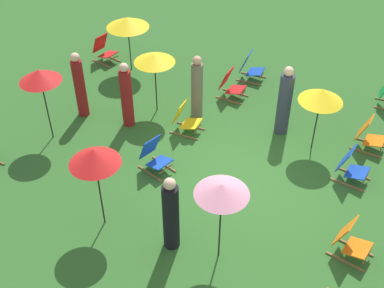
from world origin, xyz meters
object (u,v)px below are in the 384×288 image
object	(u,v)px
deckchair_7	(351,166)
umbrella_2	(127,22)
person_1	(171,215)
deckchair_6	(369,135)
deckchair_1	(250,68)
umbrella_0	(40,76)
deckchair_9	(155,156)
umbrella_4	(154,58)
deckchair_8	(104,50)
deckchair_2	(351,241)
person_3	(285,102)
person_2	(197,88)
person_4	(80,86)
umbrella_3	(321,95)
deckchair_3	(231,85)
umbrella_1	(222,190)
deckchair_5	(185,119)
person_0	(127,96)
umbrella_5	(94,157)

from	to	relation	value
deckchair_7	umbrella_2	size ratio (longest dim) A/B	0.51
person_1	deckchair_6	bearing A→B (deg)	-139.31
deckchair_1	umbrella_0	distance (m)	5.89
deckchair_9	umbrella_4	world-z (taller)	umbrella_4
deckchair_8	deckchair_7	bearing A→B (deg)	-92.76
deckchair_2	deckchair_6	xyz separation A→B (m)	(3.36, 0.43, 0.00)
umbrella_2	person_3	xyz separation A→B (m)	(-0.74, -4.92, -0.64)
person_2	person_4	bearing A→B (deg)	-28.61
deckchair_1	deckchair_6	bearing A→B (deg)	-119.43
umbrella_3	person_1	bearing A→B (deg)	160.38
deckchair_8	deckchair_9	size ratio (longest dim) A/B	0.97
umbrella_4	deckchair_3	bearing A→B (deg)	-43.78
deckchair_1	umbrella_1	world-z (taller)	umbrella_1
deckchair_3	deckchair_5	xyz separation A→B (m)	(-1.93, 0.34, 0.00)
deckchair_2	person_0	distance (m)	6.13
deckchair_7	person_4	distance (m)	6.75
deckchair_6	umbrella_4	bearing A→B (deg)	102.75
deckchair_1	umbrella_2	bearing A→B (deg)	103.20
deckchair_8	umbrella_0	xyz separation A→B (m)	(-3.67, -1.09, 1.37)
person_2	deckchair_1	bearing A→B (deg)	-158.26
deckchair_7	person_2	bearing A→B (deg)	85.84
umbrella_0	umbrella_4	world-z (taller)	umbrella_0
deckchair_9	umbrella_1	world-z (taller)	umbrella_1
deckchair_7	umbrella_3	world-z (taller)	umbrella_3
person_0	person_1	distance (m)	4.07
umbrella_0	deckchair_9	bearing A→B (deg)	-85.94
deckchair_1	deckchair_8	distance (m)	4.40
deckchair_3	deckchair_9	bearing A→B (deg)	175.80
deckchair_2	deckchair_5	distance (m)	4.92
umbrella_1	umbrella_2	world-z (taller)	umbrella_1
umbrella_3	deckchair_2	bearing A→B (deg)	-150.24
umbrella_3	deckchair_9	bearing A→B (deg)	129.72
deckchair_3	umbrella_3	bearing A→B (deg)	-112.29
umbrella_4	deckchair_9	bearing A→B (deg)	-149.60
umbrella_1	person_1	xyz separation A→B (m)	(-0.18, 0.91, -0.91)
umbrella_2	person_0	xyz separation A→B (m)	(-2.27, -1.44, -0.67)
deckchair_9	umbrella_3	world-z (taller)	umbrella_3
deckchair_2	deckchair_7	distance (m)	2.13
deckchair_2	person_4	size ratio (longest dim) A/B	0.47
umbrella_4	umbrella_0	bearing A→B (deg)	143.08
deckchair_5	umbrella_3	distance (m)	3.28
deckchair_9	person_4	distance (m)	2.95
umbrella_5	person_1	bearing A→B (deg)	-83.78
deckchair_9	umbrella_0	xyz separation A→B (m)	(-0.20, 2.81, 1.37)
deckchair_2	umbrella_0	bearing A→B (deg)	96.69
deckchair_3	person_3	distance (m)	1.99
person_2	person_3	distance (m)	2.19
deckchair_1	deckchair_7	xyz separation A→B (m)	(-2.85, -3.58, 0.00)
person_1	person_3	distance (m)	4.42
person_3	deckchair_9	bearing A→B (deg)	-113.04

